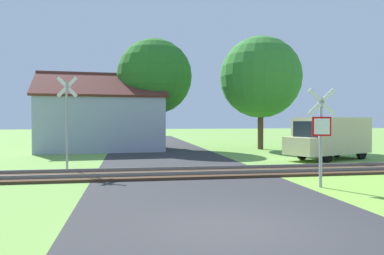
% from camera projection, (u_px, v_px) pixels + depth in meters
% --- Properties ---
extents(ground_plane, '(160.00, 160.00, 0.00)m').
position_uv_depth(ground_plane, '(239.00, 229.00, 7.26)').
color(ground_plane, '#6B9942').
extents(road_asphalt, '(6.77, 80.00, 0.01)m').
position_uv_depth(road_asphalt, '(215.00, 205.00, 9.23)').
color(road_asphalt, '#2D2D30').
rests_on(road_asphalt, ground).
extents(rail_track, '(60.00, 2.60, 0.22)m').
position_uv_depth(rail_track, '(184.00, 173.00, 14.45)').
color(rail_track, '#422D1E').
rests_on(rail_track, ground).
extents(stop_sign_near, '(0.87, 0.19, 3.11)m').
position_uv_depth(stop_sign_near, '(321.00, 131.00, 11.65)').
color(stop_sign_near, '#9E9EA5').
rests_on(stop_sign_near, ground).
extents(crossing_sign_far, '(0.86, 0.21, 3.91)m').
position_uv_depth(crossing_sign_far, '(67.00, 117.00, 15.37)').
color(crossing_sign_far, '#9E9EA5').
rests_on(crossing_sign_far, ground).
extents(house, '(8.99, 6.86, 5.44)m').
position_uv_depth(house, '(101.00, 121.00, 26.27)').
color(house, '#99A3B7').
rests_on(house, ground).
extents(tree_right, '(5.84, 5.84, 8.10)m').
position_uv_depth(tree_right, '(261.00, 77.00, 26.85)').
color(tree_right, '#513823').
rests_on(tree_right, ground).
extents(tree_center, '(5.39, 5.39, 7.94)m').
position_uv_depth(tree_center, '(155.00, 77.00, 26.88)').
color(tree_center, '#513823').
rests_on(tree_center, ground).
extents(mail_truck, '(5.24, 3.59, 2.24)m').
position_uv_depth(mail_truck, '(330.00, 136.00, 19.85)').
color(mail_truck, beige).
rests_on(mail_truck, ground).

